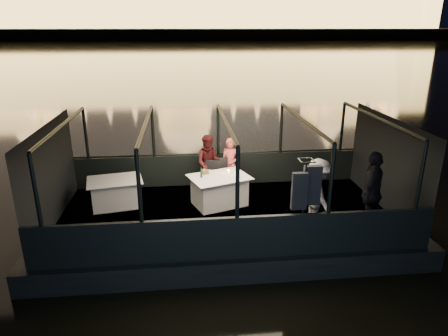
{
  "coord_description": "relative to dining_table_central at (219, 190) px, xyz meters",
  "views": [
    {
      "loc": [
        -0.97,
        -8.8,
        4.84
      ],
      "look_at": [
        0.0,
        0.4,
        1.55
      ],
      "focal_mm": 32.0,
      "sensor_mm": 36.0,
      "label": 1
    }
  ],
  "objects": [
    {
      "name": "canopy_ribs",
      "position": [
        0.1,
        -0.56,
        0.76
      ],
      "size": [
        8.0,
        4.0,
        2.3
      ],
      "primitive_type": null,
      "color": "black",
      "rests_on": "boat_deck"
    },
    {
      "name": "passenger_dark",
      "position": [
        3.15,
        -1.78,
        0.47
      ],
      "size": [
        1.05,
        1.16,
        1.88
      ],
      "primitive_type": "imported",
      "rotation": [
        0.0,
        0.0,
        4.04
      ],
      "color": "black",
      "rests_on": "boat_deck"
    },
    {
      "name": "end_wall_aft",
      "position": [
        4.1,
        -0.56,
        0.76
      ],
      "size": [
        0.02,
        4.0,
        2.3
      ],
      "primitive_type": null,
      "color": "black",
      "rests_on": "boat_deck"
    },
    {
      "name": "chair_port_right",
      "position": [
        0.27,
        0.72,
        0.06
      ],
      "size": [
        0.59,
        0.59,
        0.96
      ],
      "primitive_type": "cube",
      "rotation": [
        0.0,
        0.0,
        0.42
      ],
      "color": "black",
      "rests_on": "boat_deck"
    },
    {
      "name": "coat_stand",
      "position": [
        1.48,
        -2.3,
        0.51
      ],
      "size": [
        0.6,
        0.51,
        1.96
      ],
      "primitive_type": null,
      "rotation": [
        0.0,
        0.0,
        0.13
      ],
      "color": "black",
      "rests_on": "boat_deck"
    },
    {
      "name": "cabin_glass_starboard",
      "position": [
        0.1,
        -2.56,
        1.21
      ],
      "size": [
        8.0,
        0.02,
        1.4
      ],
      "primitive_type": null,
      "color": "#99B2B2",
      "rests_on": "gunwale_starboard"
    },
    {
      "name": "wine_glass_white",
      "position": [
        -0.38,
        0.11,
        0.48
      ],
      "size": [
        0.06,
        0.06,
        0.18
      ],
      "primitive_type": null,
      "rotation": [
        0.0,
        0.0,
        0.01
      ],
      "color": "silver",
      "rests_on": "dining_table_central"
    },
    {
      "name": "embankment",
      "position": [
        0.1,
        209.44,
        0.11
      ],
      "size": [
        400.0,
        140.0,
        6.0
      ],
      "primitive_type": "cube",
      "color": "#423D33",
      "rests_on": "ground"
    },
    {
      "name": "boat_deck",
      "position": [
        0.1,
        -0.56,
        -0.41
      ],
      "size": [
        8.0,
        4.0,
        0.04
      ],
      "primitive_type": "cube",
      "color": "black",
      "rests_on": "boat_hull"
    },
    {
      "name": "passenger_stripe",
      "position": [
        2.04,
        -1.5,
        0.47
      ],
      "size": [
        0.78,
        1.16,
        1.65
      ],
      "primitive_type": "imported",
      "rotation": [
        0.0,
        0.0,
        1.75
      ],
      "color": "white",
      "rests_on": "boat_deck"
    },
    {
      "name": "cabin_roof_glass",
      "position": [
        0.1,
        -0.56,
        1.91
      ],
      "size": [
        8.0,
        4.0,
        0.02
      ],
      "primitive_type": null,
      "color": "#99B2B2",
      "rests_on": "boat_deck"
    },
    {
      "name": "wine_bottle",
      "position": [
        -0.45,
        -0.0,
        0.53
      ],
      "size": [
        0.07,
        0.07,
        0.27
      ],
      "primitive_type": "cylinder",
      "rotation": [
        0.0,
        0.0,
        0.3
      ],
      "color": "#13361C",
      "rests_on": "dining_table_central"
    },
    {
      "name": "person_man_maroon",
      "position": [
        -0.18,
        0.97,
        0.36
      ],
      "size": [
        0.8,
        0.64,
        1.59
      ],
      "primitive_type": "imported",
      "rotation": [
        0.0,
        0.0,
        -0.06
      ],
      "color": "#3A1011",
      "rests_on": "boat_deck"
    },
    {
      "name": "boat_hull",
      "position": [
        0.1,
        -0.56,
        -0.89
      ],
      "size": [
        8.6,
        4.4,
        1.0
      ],
      "primitive_type": "cube",
      "color": "black",
      "rests_on": "river_water"
    },
    {
      "name": "wine_glass_empty",
      "position": [
        0.09,
        -0.02,
        0.48
      ],
      "size": [
        0.08,
        0.08,
        0.19
      ],
      "primitive_type": null,
      "rotation": [
        0.0,
        0.0,
        -0.24
      ],
      "color": "white",
      "rests_on": "dining_table_central"
    },
    {
      "name": "dining_table_aft",
      "position": [
        -2.63,
        0.2,
        0.0
      ],
      "size": [
        1.5,
        1.21,
        0.71
      ],
      "primitive_type": "cube",
      "rotation": [
        0.0,
        0.0,
        0.19
      ],
      "color": "silver",
      "rests_on": "boat_deck"
    },
    {
      "name": "wine_glass_red",
      "position": [
        0.4,
        0.34,
        0.48
      ],
      "size": [
        0.07,
        0.07,
        0.17
      ],
      "primitive_type": null,
      "rotation": [
        0.0,
        0.0,
        -0.14
      ],
      "color": "silver",
      "rests_on": "dining_table_central"
    },
    {
      "name": "gunwale_starboard",
      "position": [
        0.1,
        -2.56,
        0.06
      ],
      "size": [
        8.0,
        0.08,
        0.9
      ],
      "primitive_type": "cube",
      "color": "black",
      "rests_on": "boat_deck"
    },
    {
      "name": "dining_table_central",
      "position": [
        0.0,
        0.0,
        0.0
      ],
      "size": [
        1.72,
        1.48,
        0.77
      ],
      "primitive_type": "cube",
      "rotation": [
        0.0,
        0.0,
        0.34
      ],
      "color": "white",
      "rests_on": "boat_deck"
    },
    {
      "name": "amber_candle",
      "position": [
        0.27,
        0.25,
        0.42
      ],
      "size": [
        0.06,
        0.06,
        0.08
      ],
      "primitive_type": "cylinder",
      "rotation": [
        0.0,
        0.0,
        0.23
      ],
      "color": "gold",
      "rests_on": "dining_table_central"
    },
    {
      "name": "cabin_glass_port",
      "position": [
        0.1,
        1.44,
        1.21
      ],
      "size": [
        8.0,
        0.02,
        1.4
      ],
      "primitive_type": null,
      "color": "#99B2B2",
      "rests_on": "gunwale_port"
    },
    {
      "name": "gunwale_port",
      "position": [
        0.1,
        1.44,
        0.06
      ],
      "size": [
        8.0,
        0.08,
        0.9
      ],
      "primitive_type": "cube",
      "color": "black",
      "rests_on": "boat_deck"
    },
    {
      "name": "plate_far",
      "position": [
        -0.28,
        0.41,
        0.39
      ],
      "size": [
        0.28,
        0.28,
        0.01
      ],
      "primitive_type": "cylinder",
      "rotation": [
        0.0,
        0.0,
        0.24
      ],
      "color": "white",
      "rests_on": "dining_table_central"
    },
    {
      "name": "plate_near",
      "position": [
        0.5,
        -0.04,
        0.39
      ],
      "size": [
        0.31,
        0.31,
        0.02
      ],
      "primitive_type": "cylinder",
      "rotation": [
        0.0,
        0.0,
        -0.3
      ],
      "color": "silver",
      "rests_on": "dining_table_central"
    },
    {
      "name": "chair_port_left",
      "position": [
        -0.08,
        0.69,
        0.06
      ],
      "size": [
        0.52,
        0.52,
        0.89
      ],
      "primitive_type": "cube",
      "rotation": [
        0.0,
        0.0,
        -0.29
      ],
      "color": "black",
      "rests_on": "boat_deck"
    },
    {
      "name": "bread_basket",
      "position": [
        -0.34,
        0.28,
        0.42
      ],
      "size": [
        0.26,
        0.26,
        0.09
      ],
      "primitive_type": "cylinder",
      "rotation": [
        0.0,
        0.0,
        0.25
      ],
      "color": "brown",
      "rests_on": "dining_table_central"
    },
    {
      "name": "person_woman_coral",
      "position": [
        0.4,
        0.97,
        0.36
      ],
      "size": [
        0.62,
        0.52,
        1.48
      ],
      "primitive_type": "imported",
      "rotation": [
        0.0,
        0.0,
        -0.35
      ],
      "color": "#D5504D",
      "rests_on": "boat_deck"
    },
    {
      "name": "end_wall_fore",
      "position": [
        -3.9,
        -0.56,
        0.76
      ],
      "size": [
        0.02,
        4.0,
        2.3
      ],
      "primitive_type": null,
      "color": "black",
      "rests_on": "boat_deck"
    },
    {
      "name": "river_water",
      "position": [
        0.1,
        79.44,
        -0.89
      ],
      "size": [
        500.0,
        500.0,
        0.0
      ],
      "primitive_type": "plane",
      "color": "black",
      "rests_on": "ground"
    }
  ]
}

